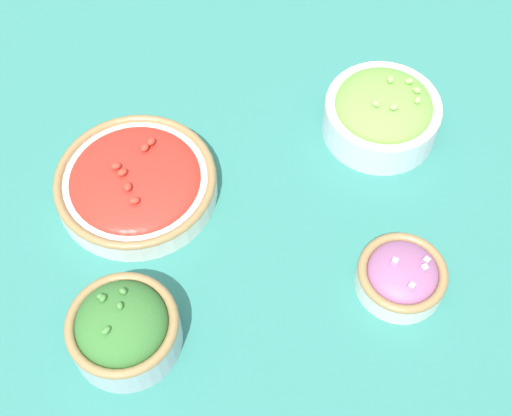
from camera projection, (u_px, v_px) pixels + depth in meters
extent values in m
plane|color=#337F75|center=(256.00, 220.00, 0.93)|extent=(3.00, 3.00, 0.00)
cylinder|color=silver|center=(401.00, 278.00, 0.87)|extent=(0.11, 0.11, 0.03)
torus|color=#997A4C|center=(403.00, 272.00, 0.86)|extent=(0.11, 0.11, 0.01)
ellipsoid|color=#9E5B8E|center=(403.00, 272.00, 0.86)|extent=(0.09, 0.09, 0.03)
cube|color=#C699C1|center=(412.00, 286.00, 0.83)|extent=(0.01, 0.01, 0.01)
cube|color=#C699C1|center=(395.00, 261.00, 0.85)|extent=(0.01, 0.01, 0.01)
cube|color=#C699C1|center=(426.00, 261.00, 0.85)|extent=(0.01, 0.01, 0.01)
cube|color=#C699C1|center=(424.00, 268.00, 0.84)|extent=(0.01, 0.01, 0.01)
cylinder|color=#B2C1CC|center=(125.00, 332.00, 0.83)|extent=(0.13, 0.13, 0.05)
torus|color=#997A4C|center=(122.00, 324.00, 0.80)|extent=(0.13, 0.13, 0.01)
ellipsoid|color=#387533|center=(122.00, 324.00, 0.80)|extent=(0.11, 0.11, 0.06)
ellipsoid|color=#47893D|center=(123.00, 291.00, 0.79)|extent=(0.01, 0.01, 0.01)
ellipsoid|color=#47893D|center=(105.00, 332.00, 0.77)|extent=(0.01, 0.01, 0.01)
ellipsoid|color=#47893D|center=(107.00, 330.00, 0.77)|extent=(0.01, 0.01, 0.01)
ellipsoid|color=#47893D|center=(101.00, 297.00, 0.79)|extent=(0.01, 0.01, 0.01)
ellipsoid|color=#47893D|center=(120.00, 306.00, 0.78)|extent=(0.01, 0.01, 0.01)
ellipsoid|color=#47893D|center=(103.00, 298.00, 0.79)|extent=(0.01, 0.01, 0.01)
cylinder|color=silver|center=(381.00, 118.00, 0.99)|extent=(0.16, 0.16, 0.05)
torus|color=silver|center=(384.00, 105.00, 0.97)|extent=(0.16, 0.16, 0.01)
ellipsoid|color=#7ABC4C|center=(384.00, 105.00, 0.97)|extent=(0.13, 0.13, 0.05)
ellipsoid|color=#99D166|center=(409.00, 81.00, 0.96)|extent=(0.01, 0.01, 0.01)
ellipsoid|color=#99D166|center=(391.00, 79.00, 0.96)|extent=(0.01, 0.01, 0.01)
ellipsoid|color=#99D166|center=(417.00, 90.00, 0.95)|extent=(0.01, 0.01, 0.01)
ellipsoid|color=#99D166|center=(418.00, 100.00, 0.94)|extent=(0.01, 0.01, 0.01)
ellipsoid|color=#99D166|center=(376.00, 104.00, 0.94)|extent=(0.01, 0.01, 0.01)
ellipsoid|color=#99D166|center=(394.00, 107.00, 0.93)|extent=(0.01, 0.01, 0.01)
cylinder|color=silver|center=(137.00, 185.00, 0.95)|extent=(0.21, 0.21, 0.03)
torus|color=#997A4C|center=(135.00, 179.00, 0.93)|extent=(0.21, 0.21, 0.01)
ellipsoid|color=red|center=(135.00, 179.00, 0.93)|extent=(0.17, 0.17, 0.03)
ellipsoid|color=red|center=(116.00, 166.00, 0.92)|extent=(0.01, 0.01, 0.01)
ellipsoid|color=red|center=(134.00, 200.00, 0.89)|extent=(0.01, 0.01, 0.01)
ellipsoid|color=red|center=(128.00, 187.00, 0.90)|extent=(0.01, 0.01, 0.01)
ellipsoid|color=red|center=(145.00, 147.00, 0.94)|extent=(0.02, 0.02, 0.01)
ellipsoid|color=red|center=(151.00, 142.00, 0.94)|extent=(0.02, 0.02, 0.01)
ellipsoid|color=red|center=(122.00, 172.00, 0.91)|extent=(0.02, 0.02, 0.01)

